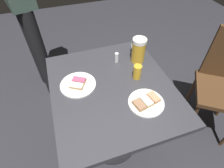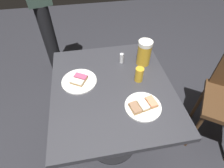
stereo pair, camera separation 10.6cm
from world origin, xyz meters
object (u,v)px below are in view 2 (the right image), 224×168
object	(u,v)px
beer_glass_small	(139,75)
beer_mug	(144,52)
plate_near	(143,106)
salt_shaker	(122,58)
plate_far	(79,81)

from	to	relation	value
beer_glass_small	beer_mug	bearing A→B (deg)	-115.03
plate_near	beer_glass_small	size ratio (longest dim) A/B	2.13
beer_mug	salt_shaker	distance (m)	0.15
beer_mug	plate_near	bearing A→B (deg)	73.50
beer_glass_small	salt_shaker	size ratio (longest dim) A/B	1.32
plate_near	beer_glass_small	xyz separation A→B (m)	(-0.03, -0.21, 0.04)
plate_near	beer_mug	world-z (taller)	beer_mug
plate_far	salt_shaker	bearing A→B (deg)	-155.26
plate_far	beer_mug	bearing A→B (deg)	-166.15
plate_far	beer_glass_small	bearing A→B (deg)	172.12
plate_far	beer_glass_small	distance (m)	0.37
plate_near	plate_far	xyz separation A→B (m)	(0.33, -0.26, -0.00)
plate_near	salt_shaker	world-z (taller)	salt_shaker
salt_shaker	plate_far	bearing A→B (deg)	24.74
salt_shaker	plate_near	bearing A→B (deg)	95.00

